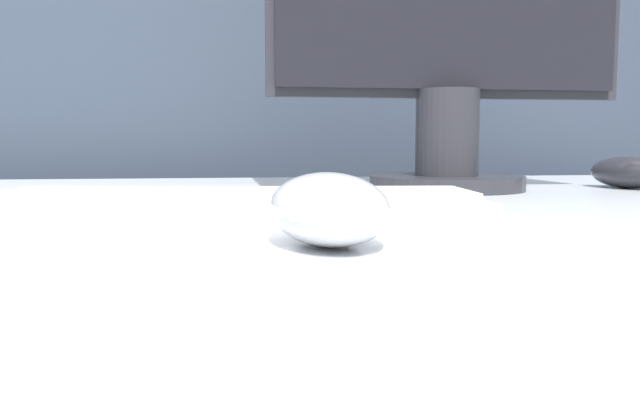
% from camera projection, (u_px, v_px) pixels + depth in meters
% --- Properties ---
extents(partition_panel, '(5.00, 0.03, 1.48)m').
position_uv_depth(partition_panel, '(252.00, 164.00, 1.34)').
color(partition_panel, '#333D4C').
rests_on(partition_panel, ground_plane).
extents(computer_mouse_near, '(0.09, 0.13, 0.05)m').
position_uv_depth(computer_mouse_near, '(328.00, 209.00, 0.40)').
color(computer_mouse_near, silver).
rests_on(computer_mouse_near, desk).
extents(keyboard, '(0.45, 0.16, 0.02)m').
position_uv_depth(keyboard, '(237.00, 204.00, 0.55)').
color(keyboard, silver).
rests_on(keyboard, desk).
extents(computer_mouse_far, '(0.09, 0.14, 0.05)m').
position_uv_depth(computer_mouse_far, '(627.00, 172.00, 0.91)').
color(computer_mouse_far, '#232328').
rests_on(computer_mouse_far, desk).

